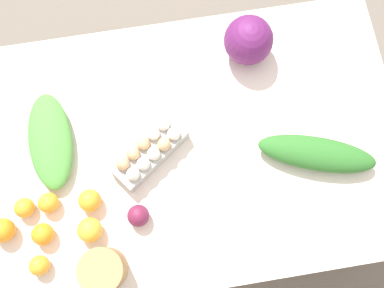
% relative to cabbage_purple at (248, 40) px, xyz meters
% --- Properties ---
extents(ground_plane, '(8.00, 8.00, 0.00)m').
position_rel_cabbage_purple_xyz_m(ground_plane, '(-0.25, -0.32, -0.82)').
color(ground_plane, '#70665B').
extents(dining_table, '(1.45, 0.95, 0.74)m').
position_rel_cabbage_purple_xyz_m(dining_table, '(-0.25, -0.32, -0.17)').
color(dining_table, silver).
rests_on(dining_table, ground_plane).
extents(cabbage_purple, '(0.17, 0.17, 0.17)m').
position_rel_cabbage_purple_xyz_m(cabbage_purple, '(0.00, 0.00, 0.00)').
color(cabbage_purple, '#601E5B').
rests_on(cabbage_purple, dining_table).
extents(egg_carton, '(0.28, 0.25, 0.09)m').
position_rel_cabbage_purple_xyz_m(egg_carton, '(-0.39, -0.32, -0.04)').
color(egg_carton, '#A8A8A3').
rests_on(egg_carton, dining_table).
extents(paper_bag, '(0.14, 0.14, 0.11)m').
position_rel_cabbage_purple_xyz_m(paper_bag, '(-0.58, -0.67, -0.03)').
color(paper_bag, '#A87F51').
rests_on(paper_bag, dining_table).
extents(greens_bunch_dandelion, '(0.41, 0.23, 0.08)m').
position_rel_cabbage_purple_xyz_m(greens_bunch_dandelion, '(0.15, -0.42, -0.04)').
color(greens_bunch_dandelion, '#2D6B28').
rests_on(greens_bunch_dandelion, dining_table).
extents(greens_bunch_chard, '(0.16, 0.34, 0.07)m').
position_rel_cabbage_purple_xyz_m(greens_bunch_chard, '(-0.71, -0.23, -0.05)').
color(greens_bunch_chard, '#4C933D').
rests_on(greens_bunch_chard, dining_table).
extents(beet_root, '(0.07, 0.07, 0.07)m').
position_rel_cabbage_purple_xyz_m(beet_root, '(-0.46, -0.53, -0.05)').
color(beet_root, maroon).
rests_on(beet_root, dining_table).
extents(orange_0, '(0.07, 0.07, 0.07)m').
position_rel_cabbage_purple_xyz_m(orange_0, '(-0.76, -0.53, -0.05)').
color(orange_0, orange).
rests_on(orange_0, dining_table).
extents(orange_1, '(0.07, 0.07, 0.07)m').
position_rel_cabbage_purple_xyz_m(orange_1, '(-0.74, -0.44, -0.05)').
color(orange_1, orange).
rests_on(orange_1, dining_table).
extents(orange_2, '(0.07, 0.07, 0.07)m').
position_rel_cabbage_purple_xyz_m(orange_2, '(-0.60, -0.45, -0.05)').
color(orange_2, orange).
rests_on(orange_2, dining_table).
extents(orange_3, '(0.06, 0.06, 0.06)m').
position_rel_cabbage_purple_xyz_m(orange_3, '(-0.78, -0.63, -0.05)').
color(orange_3, orange).
rests_on(orange_3, dining_table).
extents(orange_4, '(0.08, 0.08, 0.08)m').
position_rel_cabbage_purple_xyz_m(orange_4, '(-0.89, -0.50, -0.05)').
color(orange_4, orange).
rests_on(orange_4, dining_table).
extents(orange_5, '(0.08, 0.08, 0.08)m').
position_rel_cabbage_purple_xyz_m(orange_5, '(-0.61, -0.55, -0.05)').
color(orange_5, '#F9A833').
rests_on(orange_5, dining_table).
extents(orange_6, '(0.06, 0.06, 0.06)m').
position_rel_cabbage_purple_xyz_m(orange_6, '(-0.82, -0.44, -0.05)').
color(orange_6, orange).
rests_on(orange_6, dining_table).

